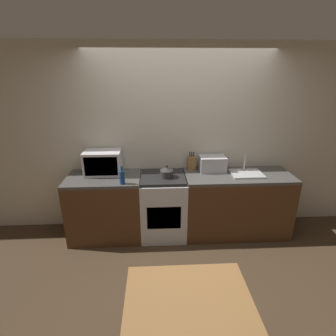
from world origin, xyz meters
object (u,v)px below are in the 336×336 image
at_px(toaster_oven, 212,164).
at_px(microwave, 103,163).
at_px(bottle, 122,177).
at_px(kettle, 167,172).
at_px(dining_table, 189,314).
at_px(stove_range, 163,206).

bearing_deg(toaster_oven, microwave, -178.76).
bearing_deg(bottle, microwave, 129.26).
relative_size(kettle, toaster_oven, 0.48).
relative_size(microwave, dining_table, 0.56).
xyz_separation_m(stove_range, dining_table, (0.11, -1.93, 0.21)).
distance_m(bottle, toaster_oven, 1.28).
distance_m(stove_range, microwave, 1.02).
relative_size(bottle, toaster_oven, 0.66).
height_order(microwave, toaster_oven, microwave).
relative_size(stove_range, bottle, 3.78).
bearing_deg(bottle, stove_range, 24.17).
relative_size(stove_range, kettle, 5.15).
bearing_deg(toaster_oven, stove_range, -167.15).
bearing_deg(kettle, microwave, 169.03).
relative_size(bottle, dining_table, 0.27).
xyz_separation_m(toaster_oven, dining_table, (-0.59, -2.09, -0.35)).
bearing_deg(kettle, bottle, -161.14).
distance_m(kettle, dining_table, 1.92).
distance_m(kettle, bottle, 0.60).
bearing_deg(microwave, bottle, -50.74).
distance_m(bottle, dining_table, 1.84).
relative_size(microwave, toaster_oven, 1.36).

